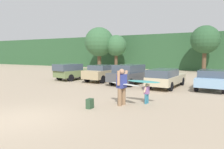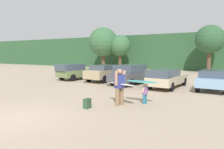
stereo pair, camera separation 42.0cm
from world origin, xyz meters
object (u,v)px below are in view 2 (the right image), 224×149
parked_car_tan (105,72)px  parked_car_dark_gray (132,74)px  backpack_dropped (87,103)px  person_child (145,92)px  parked_car_olive_green (76,71)px  parked_car_champagne (167,78)px  surfboard_white (122,84)px  surfboard_teal (142,82)px  person_adult (120,85)px  parked_car_sky_blue (214,79)px

parked_car_tan → parked_car_dark_gray: 3.01m
backpack_dropped → person_child: bearing=46.4°
person_child → parked_car_olive_green: bearing=-20.1°
parked_car_olive_green → parked_car_champagne: parked_car_olive_green is taller
surfboard_white → surfboard_teal: bearing=-118.7°
parked_car_olive_green → person_adult: bearing=-119.0°
person_adult → backpack_dropped: person_adult is taller
parked_car_olive_green → parked_car_sky_blue: (12.21, -0.05, -0.06)m
parked_car_tan → backpack_dropped: 9.80m
parked_car_olive_green → person_adult: (8.51, -7.07, 0.19)m
parked_car_dark_gray → parked_car_champagne: parked_car_dark_gray is taller
parked_car_dark_gray → person_adult: bearing=-151.8°
person_adult → backpack_dropped: 1.79m
parked_car_champagne → person_adult: bearing=179.0°
person_child → surfboard_teal: bearing=47.7°
surfboard_teal → parked_car_tan: bearing=-42.7°
parked_car_olive_green → person_child: bearing=-112.4°
surfboard_white → backpack_dropped: bearing=70.7°
surfboard_teal → person_adult: bearing=47.9°
parked_car_champagne → surfboard_teal: size_ratio=2.75×
parked_car_tan → parked_car_sky_blue: size_ratio=1.08×
parked_car_sky_blue → parked_car_olive_green: bearing=92.4°
parked_car_champagne → surfboard_teal: parked_car_champagne is taller
person_adult → surfboard_white: person_adult is taller
parked_car_dark_gray → parked_car_sky_blue: bearing=-80.2°
parked_car_champagne → surfboard_white: bearing=179.7°
parked_car_dark_gray → backpack_dropped: bearing=-161.5°
parked_car_olive_green → parked_car_tan: parked_car_olive_green is taller
parked_car_olive_green → backpack_dropped: size_ratio=10.04×
surfboard_teal → backpack_dropped: bearing=51.7°
person_child → surfboard_white: bearing=53.1°
parked_car_sky_blue → person_child: (-2.72, -6.14, -0.18)m
parked_car_dark_gray → person_child: bearing=-141.7°
person_adult → parked_car_champagne: bearing=-82.4°
parked_car_olive_green → surfboard_teal: bearing=-113.3°
parked_car_tan → person_child: parked_car_tan is taller
surfboard_white → parked_car_sky_blue: bearing=-97.4°
parked_car_dark_gray → person_adult: person_adult is taller
parked_car_sky_blue → person_child: 6.72m
surfboard_white → parked_car_tan: bearing=-33.2°
person_adult → surfboard_teal: size_ratio=1.01×
parked_car_sky_blue → backpack_dropped: size_ratio=9.29×
parked_car_dark_gray → person_child: parked_car_dark_gray is taller
parked_car_tan → backpack_dropped: bearing=-149.9°
parked_car_dark_gray → person_child: 6.94m
parked_car_dark_gray → parked_car_tan: bearing=86.7°
parked_car_sky_blue → backpack_dropped: bearing=152.8°
parked_car_champagne → person_child: parked_car_champagne is taller
parked_car_olive_green → surfboard_teal: (9.34, -6.29, 0.31)m
person_adult → person_child: (0.98, 0.88, -0.43)m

